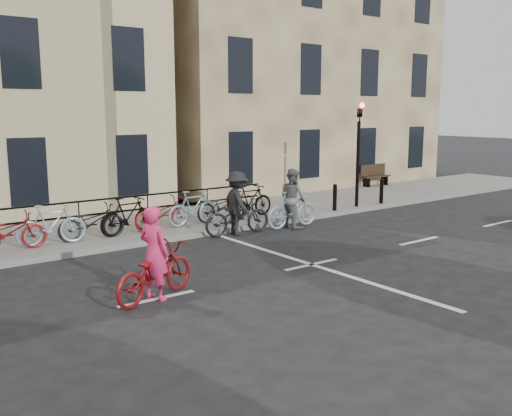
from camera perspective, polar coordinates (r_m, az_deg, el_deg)
ground at (r=13.37m, az=5.57°, el=-5.67°), size 120.00×120.00×0.00m
sidewalk at (r=16.52m, az=-19.57°, el=-2.93°), size 46.00×4.00×0.15m
building_east at (r=28.74m, az=1.19°, el=15.00°), size 14.00×10.00×12.00m
traffic_light at (r=20.38m, az=10.23°, el=6.56°), size 0.18×0.30×3.90m
bollard_east at (r=19.65m, az=7.89°, el=1.06°), size 0.14×0.14×0.90m
bollard_west at (r=21.40m, az=12.43°, el=1.64°), size 0.14×0.14×0.90m
bench at (r=26.35m, az=11.75°, el=3.33°), size 1.60×0.41×0.97m
parked_bikes at (r=15.91m, az=-14.57°, el=-1.05°), size 11.45×1.23×1.05m
cyclist_pink at (r=10.98m, az=-10.10°, el=-5.85°), size 2.14×1.38×1.80m
cyclist_grey at (r=17.33m, az=3.69°, el=0.42°), size 1.89×0.90×1.82m
cyclist_dark at (r=16.32m, az=-1.89°, el=-0.20°), size 2.12×1.25×1.83m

